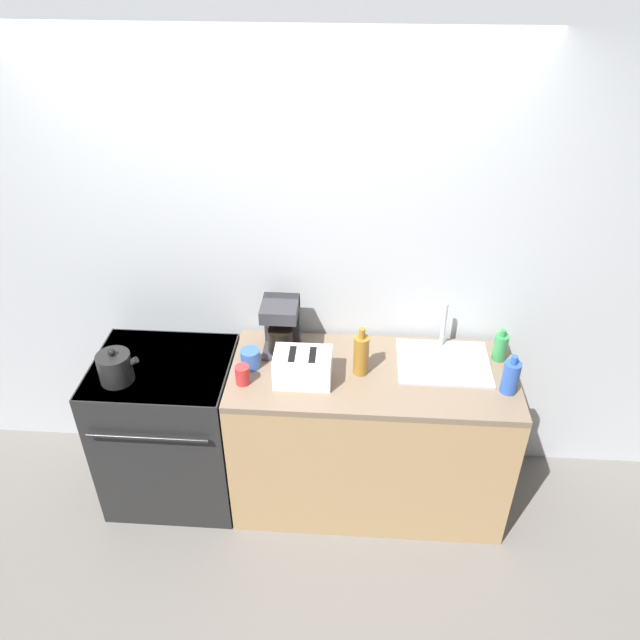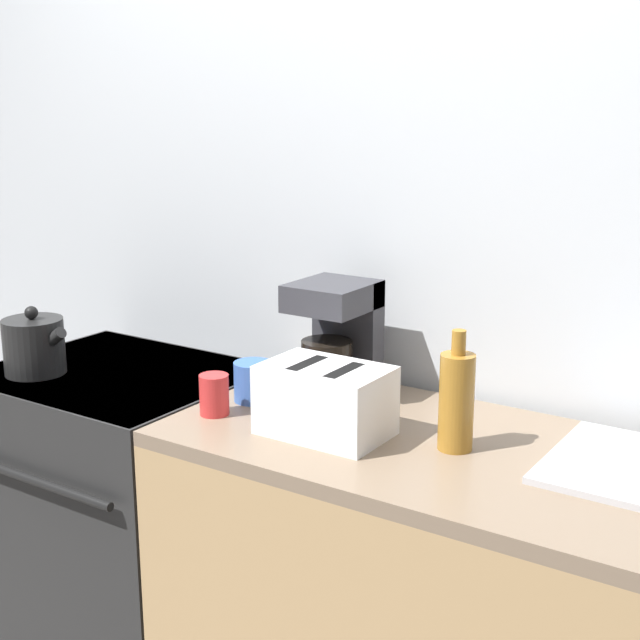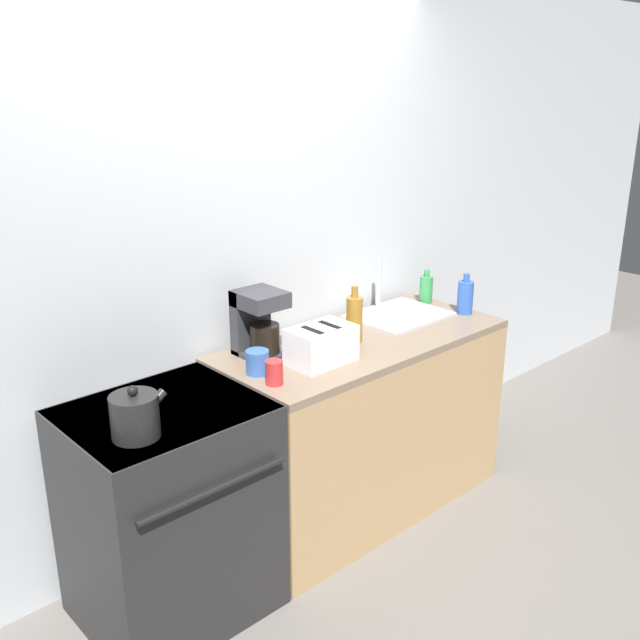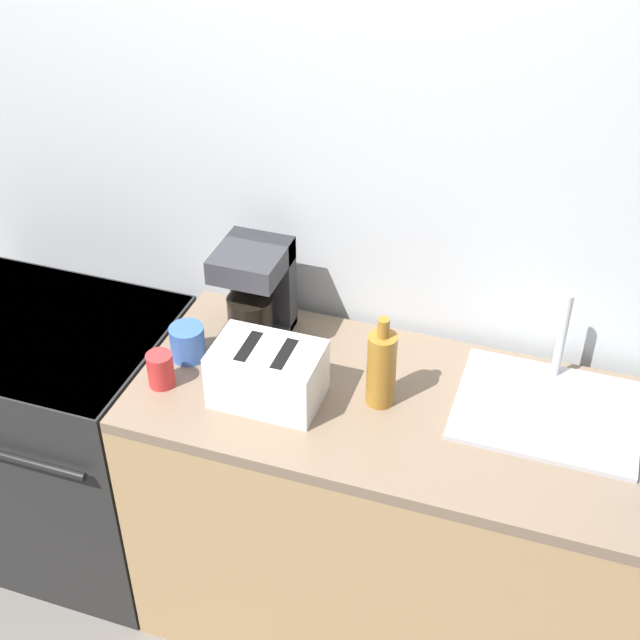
% 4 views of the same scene
% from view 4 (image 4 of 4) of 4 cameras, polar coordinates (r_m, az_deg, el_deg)
% --- Properties ---
extents(wall_back, '(8.00, 0.05, 2.60)m').
position_cam_4_polar(wall_back, '(2.62, -3.36, 8.71)').
color(wall_back, silver).
rests_on(wall_back, ground_plane).
extents(stove, '(0.73, 0.65, 0.91)m').
position_cam_4_polar(stove, '(3.06, -15.91, -7.23)').
color(stove, black).
rests_on(stove, ground_plane).
extents(counter_block, '(1.48, 0.65, 0.91)m').
position_cam_4_polar(counter_block, '(2.73, 4.86, -12.62)').
color(counter_block, tan).
rests_on(counter_block, ground_plane).
extents(toaster, '(0.29, 0.19, 0.16)m').
position_cam_4_polar(toaster, '(2.37, -3.38, -3.46)').
color(toaster, white).
rests_on(toaster, counter_block).
extents(coffee_maker, '(0.19, 0.21, 0.30)m').
position_cam_4_polar(coffee_maker, '(2.57, -4.14, 2.05)').
color(coffee_maker, '#333338').
rests_on(coffee_maker, counter_block).
extents(sink_tray, '(0.48, 0.38, 0.28)m').
position_cam_4_polar(sink_tray, '(2.45, 14.37, -5.37)').
color(sink_tray, '#B7B7BC').
rests_on(sink_tray, counter_block).
extents(bottle_amber, '(0.08, 0.08, 0.27)m').
position_cam_4_polar(bottle_amber, '(2.34, 3.95, -3.08)').
color(bottle_amber, '#9E6B23').
rests_on(bottle_amber, counter_block).
extents(cup_red, '(0.07, 0.07, 0.10)m').
position_cam_4_polar(cup_red, '(2.47, -10.17, -3.14)').
color(cup_red, red).
rests_on(cup_red, counter_block).
extents(cup_blue, '(0.10, 0.10, 0.10)m').
position_cam_4_polar(cup_blue, '(2.55, -8.47, -1.43)').
color(cup_blue, '#3860B2').
rests_on(cup_blue, counter_block).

